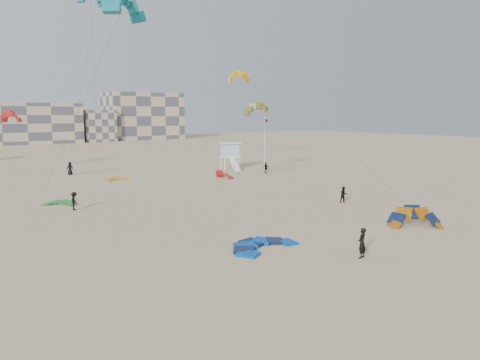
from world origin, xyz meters
TOP-DOWN VIEW (x-y plane):
  - ground at (0.00, 0.00)m, footprint 320.00×320.00m
  - kite_ground_blue at (-2.08, 1.77)m, footprint 5.27×5.45m
  - kite_ground_orange at (11.20, -0.85)m, footprint 5.87×5.87m
  - kite_ground_green at (-8.57, 24.94)m, footprint 4.34×4.36m
  - kite_ground_red_far at (15.07, 31.04)m, footprint 3.28×3.18m
  - kite_ground_yellow at (2.45, 38.23)m, footprint 4.05×4.20m
  - kitesurfer_main at (1.40, -3.55)m, footprint 0.78×0.62m
  - kitesurfer_b at (14.42, 9.21)m, footprint 0.99×0.91m
  - kitesurfer_c at (-8.19, 21.58)m, footprint 1.07×1.25m
  - kitesurfer_d at (22.98, 31.59)m, footprint 0.71×1.06m
  - kitesurfer_e at (-0.84, 47.29)m, footprint 1.04×0.80m
  - kitesurfer_f at (32.64, 54.56)m, footprint 0.75×1.58m
  - kite_fly_teal_a at (-5.76, 14.60)m, footprint 7.66×13.16m
  - kite_fly_olive at (21.48, 31.77)m, footprint 4.73×6.55m
  - kite_fly_yellow at (29.52, 47.38)m, footprint 5.07×6.75m
  - kite_fly_red at (-6.01, 59.11)m, footprint 4.87×4.83m
  - lifeguard_tower_near at (21.97, 39.39)m, footprint 3.83×6.30m
  - flagpole at (25.55, 35.02)m, footprint 0.67×0.10m
  - condo_mid at (10.00, 130.00)m, footprint 32.00×16.00m
  - condo_east at (50.00, 132.00)m, footprint 26.00×14.00m
  - condo_fill_right at (32.00, 128.00)m, footprint 10.00×10.00m

SIDE VIEW (x-z plane):
  - ground at x=0.00m, z-range 0.00..0.00m
  - kite_ground_blue at x=-2.08m, z-range -0.39..0.39m
  - kite_ground_orange at x=11.20m, z-range -2.09..2.09m
  - kite_ground_green at x=-8.57m, z-range -0.50..0.50m
  - kite_ground_red_far at x=15.07m, z-range -1.60..1.60m
  - kite_ground_yellow at x=2.45m, z-range -0.30..0.30m
  - kitesurfer_b at x=14.42m, z-range 0.00..1.63m
  - kitesurfer_f at x=32.64m, z-range 0.00..1.64m
  - kitesurfer_d at x=22.98m, z-range 0.00..1.67m
  - kitesurfer_c at x=-8.19m, z-range 0.00..1.68m
  - kitesurfer_main at x=1.40m, z-range 0.00..1.88m
  - kitesurfer_e at x=-0.84m, z-range 0.00..1.88m
  - lifeguard_tower_near at x=21.97m, z-range -0.02..4.26m
  - flagpole at x=25.55m, z-range 0.20..8.45m
  - condo_fill_right at x=32.00m, z-range 0.00..10.00m
  - condo_mid at x=10.00m, z-range 0.00..12.00m
  - condo_east at x=50.00m, z-range 0.00..16.00m
  - kite_fly_red at x=-6.01m, z-range 3.90..12.49m
  - kite_fly_olive at x=21.48m, z-range 4.43..14.07m
  - kite_fly_yellow at x=29.52m, z-range 7.44..22.87m
  - kite_fly_teal_a at x=-5.76m, z-range 8.14..25.97m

